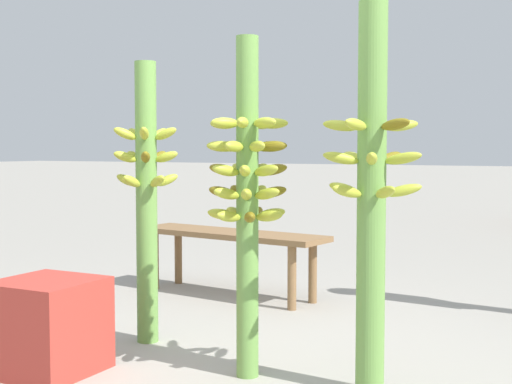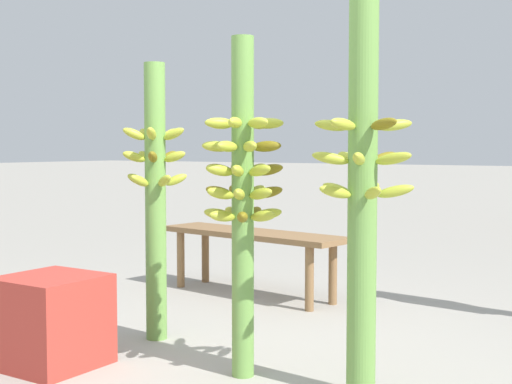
% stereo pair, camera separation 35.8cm
% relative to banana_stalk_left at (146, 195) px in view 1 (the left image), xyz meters
% --- Properties ---
extents(ground_plane, '(80.00, 80.00, 0.00)m').
position_rel_banana_stalk_left_xyz_m(ground_plane, '(0.73, -0.44, -0.83)').
color(ground_plane, '#9E998E').
extents(banana_stalk_left, '(0.38, 0.38, 1.57)m').
position_rel_banana_stalk_left_xyz_m(banana_stalk_left, '(0.00, 0.00, 0.00)').
color(banana_stalk_left, '#6B9E47').
rests_on(banana_stalk_left, ground_plane).
extents(banana_stalk_center, '(0.39, 0.39, 1.62)m').
position_rel_banana_stalk_left_xyz_m(banana_stalk_center, '(0.79, -0.28, 0.05)').
color(banana_stalk_center, '#6B9E47').
rests_on(banana_stalk_center, ground_plane).
extents(banana_stalk_right, '(0.45, 0.45, 1.73)m').
position_rel_banana_stalk_left_xyz_m(banana_stalk_right, '(1.38, -0.23, 0.06)').
color(banana_stalk_right, '#6B9E47').
rests_on(banana_stalk_right, ground_plane).
extents(market_bench, '(1.57, 0.59, 0.48)m').
position_rel_banana_stalk_left_xyz_m(market_bench, '(-0.20, 1.30, -0.43)').
color(market_bench, olive).
rests_on(market_bench, ground_plane).
extents(produce_crate, '(0.46, 0.46, 0.46)m').
position_rel_banana_stalk_left_xyz_m(produce_crate, '(-0.10, -0.67, -0.61)').
color(produce_crate, '#B2382D').
rests_on(produce_crate, ground_plane).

